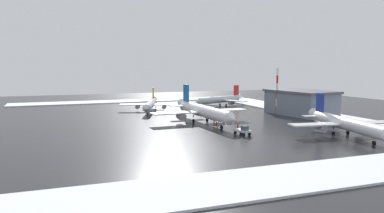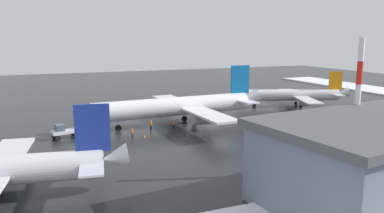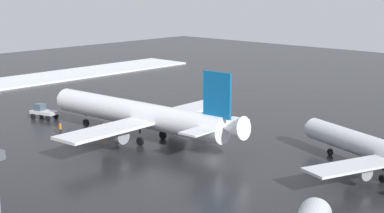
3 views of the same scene
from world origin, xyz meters
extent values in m
plane|color=#232326|center=(0.00, 0.00, 0.00)|extent=(240.00, 240.00, 0.00)
cylinder|color=white|center=(-10.74, -4.97, 3.73)|extent=(32.08, 5.15, 3.62)
cone|color=white|center=(-27.97, -5.80, 3.73)|extent=(2.72, 3.56, 3.44)
cone|color=white|center=(6.70, -4.13, 4.37)|extent=(3.95, 3.26, 3.52)
cube|color=white|center=(-7.13, -13.54, 3.41)|extent=(5.34, 14.05, 0.38)
cylinder|color=gray|center=(-7.76, -11.44, 2.34)|extent=(3.72, 2.30, 2.13)
cube|color=white|center=(-7.97, 3.90, 3.41)|extent=(5.34, 14.05, 0.38)
cylinder|color=gray|center=(-8.40, 1.75, 2.34)|extent=(3.72, 2.30, 2.13)
cube|color=#0C5999|center=(4.15, -4.26, 8.31)|extent=(4.27, 0.59, 5.96)
cube|color=white|center=(4.09, -7.46, 4.15)|extent=(3.01, 5.24, 0.26)
cube|color=white|center=(3.78, -1.08, 4.15)|extent=(3.01, 5.24, 0.26)
cylinder|color=black|center=(-21.91, -5.51, 2.13)|extent=(0.26, 0.26, 0.75)
cylinder|color=black|center=(-21.91, -5.51, 0.59)|extent=(1.19, 0.43, 1.17)
cylinder|color=black|center=(-7.44, -7.16, 2.13)|extent=(0.26, 0.26, 0.75)
cylinder|color=black|center=(-7.44, -7.16, 0.59)|extent=(1.19, 0.43, 1.17)
cylinder|color=black|center=(-7.66, -2.48, 2.13)|extent=(0.26, 0.26, 0.75)
cylinder|color=black|center=(-7.66, -2.48, 0.59)|extent=(1.19, 0.43, 1.17)
cone|color=silver|center=(26.76, -17.24, 2.88)|extent=(3.23, 2.89, 2.66)
cylinder|color=silver|center=(22.71, 3.64, 2.89)|extent=(24.23, 11.15, 2.81)
cone|color=silver|center=(10.15, 8.24, 2.89)|extent=(2.78, 3.19, 2.67)
cube|color=silver|center=(22.71, -3.57, 2.64)|extent=(7.10, 11.33, 0.30)
cylinder|color=gray|center=(22.89, -1.87, 1.82)|extent=(3.20, 2.52, 1.65)
cylinder|color=black|center=(14.57, 6.62, 1.65)|extent=(0.20, 0.20, 0.58)
cylinder|color=black|center=(14.57, 6.62, 0.45)|extent=(0.95, 0.58, 0.91)
cylinder|color=black|center=(24.42, 1.09, 1.65)|extent=(0.20, 0.20, 0.58)
cylinder|color=black|center=(24.42, 1.09, 0.45)|extent=(0.95, 0.58, 0.91)
cube|color=silver|center=(-31.21, -7.02, 1.15)|extent=(5.00, 3.25, 0.50)
cube|color=#3F5160|center=(-32.10, -7.24, 1.95)|extent=(1.72, 1.80, 1.10)
cylinder|color=black|center=(-32.53, -8.37, 0.45)|extent=(0.95, 0.53, 0.90)
cylinder|color=black|center=(-33.01, -6.45, 0.45)|extent=(0.95, 0.53, 0.90)
cylinder|color=black|center=(-29.41, -7.58, 0.45)|extent=(0.95, 0.53, 0.90)
cylinder|color=black|center=(-29.89, -5.66, 0.45)|extent=(0.95, 0.53, 0.90)
cylinder|color=black|center=(-15.95, -6.73, 0.42)|extent=(0.16, 0.16, 0.85)
cylinder|color=black|center=(-16.10, -6.60, 0.42)|extent=(0.16, 0.16, 0.85)
cylinder|color=orange|center=(-16.02, -6.66, 1.16)|extent=(0.36, 0.36, 0.62)
sphere|color=tan|center=(-16.02, -6.66, 1.59)|extent=(0.24, 0.24, 0.24)
cylinder|color=black|center=(-20.57, -11.15, 0.42)|extent=(0.16, 0.16, 0.85)
cylinder|color=black|center=(-20.73, -11.27, 0.42)|extent=(0.16, 0.16, 0.85)
cylinder|color=orange|center=(-20.65, -11.21, 1.16)|extent=(0.36, 0.36, 0.62)
sphere|color=tan|center=(-20.65, -11.21, 1.59)|extent=(0.24, 0.24, 0.24)
cylinder|color=black|center=(-11.94, -7.55, 0.42)|extent=(0.16, 0.16, 0.85)
cylinder|color=black|center=(-11.81, -7.70, 0.42)|extent=(0.16, 0.16, 0.85)
cylinder|color=orange|center=(-11.87, -7.62, 1.16)|extent=(0.36, 0.36, 0.62)
sphere|color=tan|center=(-11.87, -7.62, 1.59)|extent=(0.24, 0.24, 0.24)
cone|color=orange|center=(-10.64, 3.90, 0.28)|extent=(0.36, 0.36, 0.55)
cone|color=orange|center=(-18.67, -11.59, 0.28)|extent=(0.36, 0.36, 0.55)
cone|color=orange|center=(-20.90, -3.29, 0.28)|extent=(0.36, 0.36, 0.55)
camera|label=1|loc=(-115.14, 37.74, 17.90)|focal=35.00mm
camera|label=2|loc=(-34.72, -72.52, 16.78)|focal=35.00mm
camera|label=3|loc=(51.70, -60.53, 22.46)|focal=55.00mm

